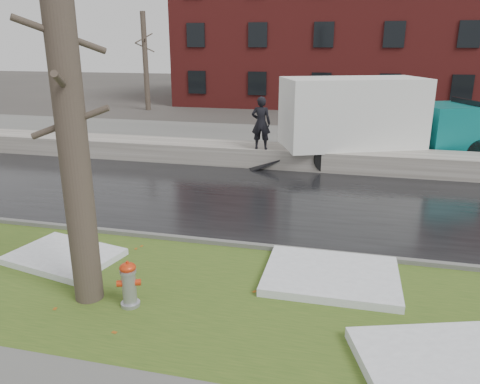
% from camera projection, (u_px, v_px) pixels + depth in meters
% --- Properties ---
extents(ground, '(120.00, 120.00, 0.00)m').
position_uv_depth(ground, '(240.00, 268.00, 9.80)').
color(ground, '#47423D').
rests_on(ground, ground).
extents(verge, '(60.00, 4.50, 0.04)m').
position_uv_depth(verge, '(224.00, 298.00, 8.64)').
color(verge, '#35501A').
rests_on(verge, ground).
extents(road, '(60.00, 7.00, 0.03)m').
position_uv_depth(road, '(275.00, 201.00, 13.96)').
color(road, black).
rests_on(road, ground).
extents(parking_lot, '(60.00, 9.00, 0.03)m').
position_uv_depth(parking_lot, '(306.00, 144.00, 21.82)').
color(parking_lot, slate).
rests_on(parking_lot, ground).
extents(curb, '(60.00, 0.15, 0.14)m').
position_uv_depth(curb, '(250.00, 246.00, 10.71)').
color(curb, slate).
rests_on(curb, ground).
extents(snowbank, '(60.00, 1.60, 0.75)m').
position_uv_depth(snowbank, '(294.00, 157.00, 17.74)').
color(snowbank, '#BBB5AB').
rests_on(snowbank, ground).
extents(brick_building, '(26.00, 12.00, 10.00)m').
position_uv_depth(brick_building, '(359.00, 36.00, 35.58)').
color(brick_building, maroon).
rests_on(brick_building, ground).
extents(bg_tree_left, '(1.40, 1.62, 6.50)m').
position_uv_depth(bg_tree_left, '(145.00, 61.00, 31.84)').
color(bg_tree_left, brown).
rests_on(bg_tree_left, ground).
extents(bg_tree_center, '(1.40, 1.62, 6.50)m').
position_uv_depth(bg_tree_center, '(244.00, 59.00, 34.19)').
color(bg_tree_center, brown).
rests_on(bg_tree_center, ground).
extents(fire_hydrant, '(0.43, 0.41, 0.87)m').
position_uv_depth(fire_hydrant, '(129.00, 282.00, 8.22)').
color(fire_hydrant, '#9FA0A6').
rests_on(fire_hydrant, verge).
extents(tree, '(1.28, 1.48, 6.30)m').
position_uv_depth(tree, '(71.00, 126.00, 7.65)').
color(tree, brown).
rests_on(tree, verge).
extents(box_truck, '(9.72, 5.29, 3.29)m').
position_uv_depth(box_truck, '(378.00, 119.00, 17.78)').
color(box_truck, black).
rests_on(box_truck, ground).
extents(worker, '(0.72, 0.49, 1.93)m').
position_uv_depth(worker, '(261.00, 123.00, 17.04)').
color(worker, black).
rests_on(worker, snowbank).
extents(snow_patch_near, '(2.61, 2.01, 0.16)m').
position_uv_depth(snow_patch_near, '(331.00, 276.00, 9.25)').
color(snow_patch_near, white).
rests_on(snow_patch_near, verge).
extents(snow_patch_far, '(2.49, 2.02, 0.14)m').
position_uv_depth(snow_patch_far, '(64.00, 256.00, 10.11)').
color(snow_patch_far, white).
rests_on(snow_patch_far, verge).
extents(snow_patch_side, '(3.22, 2.58, 0.18)m').
position_uv_depth(snow_patch_side, '(459.00, 365.00, 6.68)').
color(snow_patch_side, white).
rests_on(snow_patch_side, verge).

